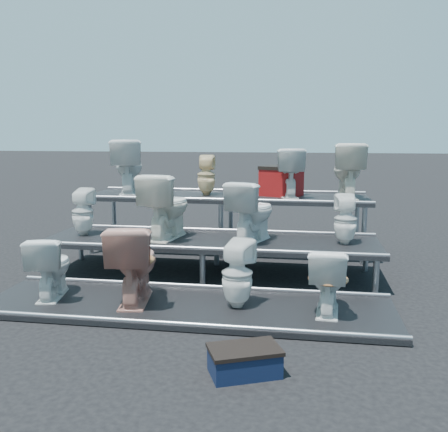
# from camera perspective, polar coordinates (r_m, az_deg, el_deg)

# --- Properties ---
(ground) EXTENTS (80.00, 80.00, 0.00)m
(ground) POSITION_cam_1_polar(r_m,az_deg,el_deg) (6.43, -1.58, -6.69)
(ground) COLOR black
(ground) RESTS_ON ground
(tier_front) EXTENTS (4.20, 1.20, 0.06)m
(tier_front) POSITION_cam_1_polar(r_m,az_deg,el_deg) (5.22, -4.30, -10.29)
(tier_front) COLOR black
(tier_front) RESTS_ON ground
(tier_mid) EXTENTS (4.20, 1.20, 0.46)m
(tier_mid) POSITION_cam_1_polar(r_m,az_deg,el_deg) (6.37, -1.59, -4.70)
(tier_mid) COLOR black
(tier_mid) RESTS_ON ground
(tier_back) EXTENTS (4.20, 1.20, 0.86)m
(tier_back) POSITION_cam_1_polar(r_m,az_deg,el_deg) (7.58, 0.24, -0.85)
(tier_back) COLOR black
(tier_back) RESTS_ON ground
(toilet_0) EXTENTS (0.49, 0.71, 0.66)m
(toilet_0) POSITION_cam_1_polar(r_m,az_deg,el_deg) (5.63, -19.21, -5.46)
(toilet_0) COLOR white
(toilet_0) RESTS_ON tier_front
(toilet_1) EXTENTS (0.58, 0.87, 0.82)m
(toilet_1) POSITION_cam_1_polar(r_m,az_deg,el_deg) (5.24, -10.27, -5.28)
(toilet_1) COLOR tan
(toilet_1) RESTS_ON tier_front
(toilet_2) EXTENTS (0.39, 0.40, 0.69)m
(toilet_2) POSITION_cam_1_polar(r_m,az_deg,el_deg) (5.01, 1.52, -6.62)
(toilet_2) COLOR white
(toilet_2) RESTS_ON tier_front
(toilet_3) EXTENTS (0.40, 0.66, 0.65)m
(toilet_3) POSITION_cam_1_polar(r_m,az_deg,el_deg) (4.98, 11.75, -7.15)
(toilet_3) COLOR white
(toilet_3) RESTS_ON tier_front
(toilet_4) EXTENTS (0.29, 0.29, 0.62)m
(toilet_4) POSITION_cam_1_polar(r_m,az_deg,el_deg) (6.79, -15.84, 0.46)
(toilet_4) COLOR white
(toilet_4) RESTS_ON tier_mid
(toilet_5) EXTENTS (0.59, 0.88, 0.83)m
(toilet_5) POSITION_cam_1_polar(r_m,az_deg,el_deg) (6.38, -6.60, 1.15)
(toilet_5) COLOR white
(toilet_5) RESTS_ON tier_mid
(toilet_6) EXTENTS (0.66, 0.84, 0.75)m
(toilet_6) POSITION_cam_1_polar(r_m,az_deg,el_deg) (6.18, 3.22, 0.56)
(toilet_6) COLOR white
(toilet_6) RESTS_ON tier_mid
(toilet_7) EXTENTS (0.30, 0.30, 0.61)m
(toilet_7) POSITION_cam_1_polar(r_m,az_deg,el_deg) (6.18, 13.72, -0.37)
(toilet_7) COLOR white
(toilet_7) RESTS_ON tier_mid
(toilet_8) EXTENTS (0.66, 0.91, 0.83)m
(toilet_8) POSITION_cam_1_polar(r_m,az_deg,el_deg) (7.86, -10.93, 5.56)
(toilet_8) COLOR white
(toilet_8) RESTS_ON tier_back
(toilet_9) EXTENTS (0.30, 0.30, 0.60)m
(toilet_9) POSITION_cam_1_polar(r_m,az_deg,el_deg) (7.54, -2.03, 4.69)
(toilet_9) COLOR beige
(toilet_9) RESTS_ON tier_back
(toilet_10) EXTENTS (0.54, 0.77, 0.71)m
(toilet_10) POSITION_cam_1_polar(r_m,az_deg,el_deg) (7.40, 7.27, 4.95)
(toilet_10) COLOR white
(toilet_10) RESTS_ON tier_back
(toilet_11) EXTENTS (0.48, 0.80, 0.79)m
(toilet_11) POSITION_cam_1_polar(r_m,az_deg,el_deg) (7.41, 13.93, 5.06)
(toilet_11) COLOR white
(toilet_11) RESTS_ON tier_back
(red_crate) EXTENTS (0.67, 0.61, 0.39)m
(red_crate) POSITION_cam_1_polar(r_m,az_deg,el_deg) (7.52, 6.57, 3.82)
(red_crate) COLOR maroon
(red_crate) RESTS_ON tier_back
(step_stool) EXTENTS (0.59, 0.48, 0.18)m
(step_stool) POSITION_cam_1_polar(r_m,az_deg,el_deg) (3.90, 2.35, -16.41)
(step_stool) COLOR black
(step_stool) RESTS_ON ground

